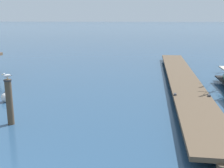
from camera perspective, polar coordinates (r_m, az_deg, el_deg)
floating_dock at (r=18.32m, az=14.02°, el=1.00°), size 2.30×21.29×0.53m
mooring_piling at (r=11.85m, az=-19.92°, el=-3.28°), size 0.30×0.30×1.83m
perched_seagull at (r=11.61m, az=-20.30°, el=1.58°), size 0.30×0.31×0.27m
mooring_buoy at (r=15.19m, az=-20.56°, el=-2.54°), size 0.47×0.47×0.54m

